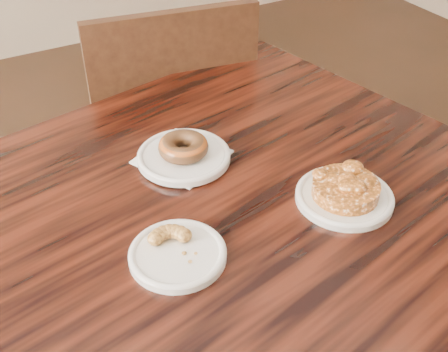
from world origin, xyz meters
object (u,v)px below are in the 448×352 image
cafe_table (246,343)px  chair_far (162,132)px  apple_fritter (346,186)px  glazed_donut (183,147)px  cruller_fragment (177,247)px

cafe_table → chair_far: size_ratio=1.11×
chair_far → apple_fritter: size_ratio=5.76×
glazed_donut → cruller_fragment: (-0.12, -0.23, -0.01)m
cafe_table → apple_fritter: (0.16, -0.06, 0.41)m
chair_far → glazed_donut: size_ratio=9.43×
cruller_fragment → apple_fritter: bearing=-2.9°
chair_far → glazed_donut: (-0.18, -0.55, 0.33)m
cafe_table → glazed_donut: bearing=90.2°
chair_far → glazed_donut: chair_far is taller
chair_far → glazed_donut: 0.66m
glazed_donut → chair_far: bearing=71.9°
chair_far → cruller_fragment: size_ratio=10.29×
cafe_table → cruller_fragment: 0.43m
glazed_donut → apple_fritter: 0.31m
glazed_donut → apple_fritter: bearing=-51.6°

